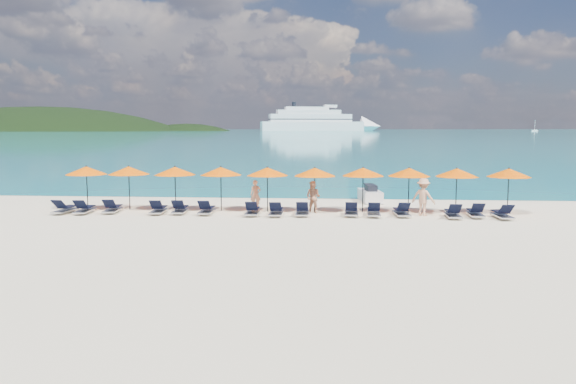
{
  "coord_description": "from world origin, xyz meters",
  "views": [
    {
      "loc": [
        2.02,
        -22.97,
        4.23
      ],
      "look_at": [
        0.0,
        3.0,
        1.2
      ],
      "focal_mm": 35.0,
      "sensor_mm": 36.0,
      "label": 1
    }
  ],
  "objects": [
    {
      "name": "headland_main",
      "position": [
        -300.0,
        540.0,
        -38.0
      ],
      "size": [
        374.0,
        242.0,
        126.5
      ],
      "color": "black",
      "rests_on": "ground"
    },
    {
      "name": "lounger_14",
      "position": [
        9.92,
        3.36,
        0.24
      ],
      "size": [
        0.7,
        1.73,
        0.66
      ],
      "rotation": [
        0.0,
        0.0,
        0.05
      ],
      "color": "silver",
      "rests_on": "ground"
    },
    {
      "name": "lounger_7",
      "position": [
        -0.6,
        3.38,
        0.24
      ],
      "size": [
        0.65,
        1.71,
        0.66
      ],
      "rotation": [
        0.0,
        0.0,
        0.02
      ],
      "color": "silver",
      "rests_on": "ground"
    },
    {
      "name": "umbrella_7",
      "position": [
        5.83,
        4.87,
        2.02
      ],
      "size": [
        2.1,
        2.1,
        2.28
      ],
      "color": "black",
      "rests_on": "ground"
    },
    {
      "name": "umbrella_6",
      "position": [
        3.58,
        4.88,
        2.02
      ],
      "size": [
        2.1,
        2.1,
        2.28
      ],
      "color": "black",
      "rests_on": "ground"
    },
    {
      "name": "lounger_12",
      "position": [
        7.68,
        3.38,
        0.24
      ],
      "size": [
        0.69,
        1.72,
        0.66
      ],
      "rotation": [
        0.0,
        0.0,
        -0.04
      ],
      "color": "silver",
      "rests_on": "ground"
    },
    {
      "name": "umbrella_1",
      "position": [
        -8.3,
        4.85,
        2.02
      ],
      "size": [
        2.1,
        2.1,
        2.28
      ],
      "color": "black",
      "rests_on": "ground"
    },
    {
      "name": "umbrella_4",
      "position": [
        -1.17,
        4.73,
        2.02
      ],
      "size": [
        2.1,
        2.1,
        2.28
      ],
      "color": "black",
      "rests_on": "ground"
    },
    {
      "name": "lounger_0",
      "position": [
        -11.02,
        3.36,
        0.24
      ],
      "size": [
        0.74,
        1.74,
        0.66
      ],
      "rotation": [
        0.0,
        0.0,
        -0.07
      ],
      "color": "silver",
      "rests_on": "ground"
    },
    {
      "name": "umbrella_8",
      "position": [
        8.11,
        4.79,
        2.02
      ],
      "size": [
        2.1,
        2.1,
        2.28
      ],
      "color": "black",
      "rests_on": "ground"
    },
    {
      "name": "lounger_5",
      "position": [
        -4.03,
        3.63,
        0.24
      ],
      "size": [
        0.65,
        1.71,
        0.66
      ],
      "rotation": [
        0.0,
        0.0,
        0.02
      ],
      "color": "silver",
      "rests_on": "ground"
    },
    {
      "name": "umbrella_2",
      "position": [
        -5.87,
        4.74,
        2.02
      ],
      "size": [
        2.1,
        2.1,
        2.28
      ],
      "color": "black",
      "rests_on": "ground"
    },
    {
      "name": "lounger_11",
      "position": [
        5.36,
        3.72,
        0.24
      ],
      "size": [
        0.72,
        1.74,
        0.66
      ],
      "rotation": [
        0.0,
        0.0,
        0.06
      ],
      "color": "silver",
      "rests_on": "ground"
    },
    {
      "name": "lounger_10",
      "position": [
        4.04,
        3.61,
        0.24
      ],
      "size": [
        0.69,
        1.73,
        0.66
      ],
      "rotation": [
        0.0,
        0.0,
        -0.04
      ],
      "color": "silver",
      "rests_on": "ground"
    },
    {
      "name": "lounger_2",
      "position": [
        -8.77,
        3.72,
        0.24
      ],
      "size": [
        0.78,
        1.75,
        0.66
      ],
      "rotation": [
        0.0,
        0.0,
        0.1
      ],
      "color": "silver",
      "rests_on": "ground"
    },
    {
      "name": "lounger_8",
      "position": [
        0.65,
        3.53,
        0.24
      ],
      "size": [
        0.66,
        1.72,
        0.66
      ],
      "rotation": [
        0.0,
        0.0,
        0.03
      ],
      "color": "silver",
      "rests_on": "ground"
    },
    {
      "name": "beachgoer_a",
      "position": [
        -1.86,
        5.44,
        0.76
      ],
      "size": [
        0.62,
        0.48,
        1.51
      ],
      "primitive_type": "imported",
      "rotation": [
        0.0,
        0.0,
        0.23
      ],
      "color": "tan",
      "rests_on": "ground"
    },
    {
      "name": "headland_small",
      "position": [
        -150.0,
        560.0,
        -35.0
      ],
      "size": [
        162.0,
        126.0,
        85.5
      ],
      "color": "black",
      "rests_on": "ground"
    },
    {
      "name": "sea",
      "position": [
        0.0,
        660.0,
        0.01
      ],
      "size": [
        1600.0,
        1300.0,
        0.01
      ],
      "primitive_type": "cube",
      "color": "#1FA9B2",
      "rests_on": "ground"
    },
    {
      "name": "lounger_13",
      "position": [
        8.79,
        3.71,
        0.24
      ],
      "size": [
        0.7,
        1.73,
        0.66
      ],
      "rotation": [
        0.0,
        0.0,
        -0.05
      ],
      "color": "silver",
      "rests_on": "ground"
    },
    {
      "name": "lounger_9",
      "position": [
        2.98,
        3.68,
        0.24
      ],
      "size": [
        0.68,
        1.72,
        0.66
      ],
      "rotation": [
        0.0,
        0.0,
        -0.04
      ],
      "color": "silver",
      "rests_on": "ground"
    },
    {
      "name": "lounger_3",
      "position": [
        -6.4,
        3.58,
        0.24
      ],
      "size": [
        0.75,
        1.74,
        0.66
      ],
      "rotation": [
        0.0,
        0.0,
        0.08
      ],
      "color": "silver",
      "rests_on": "ground"
    },
    {
      "name": "beachgoer_b",
      "position": [
        1.14,
        4.4,
        0.79
      ],
      "size": [
        0.89,
        0.73,
        1.58
      ],
      "primitive_type": "imported",
      "rotation": [
        0.0,
        0.0,
        -0.45
      ],
      "color": "tan",
      "rests_on": "ground"
    },
    {
      "name": "umbrella_3",
      "position": [
        -3.53,
        4.81,
        2.02
      ],
      "size": [
        2.1,
        2.1,
        2.28
      ],
      "color": "black",
      "rests_on": "ground"
    },
    {
      "name": "lounger_1",
      "position": [
        -10.05,
        3.38,
        0.24
      ],
      "size": [
        0.74,
        1.74,
        0.66
      ],
      "rotation": [
        0.0,
        0.0,
        0.07
      ],
      "color": "silver",
      "rests_on": "ground"
    },
    {
      "name": "jetski",
      "position": [
        4.23,
        8.98,
        0.4
      ],
      "size": [
        1.33,
        2.8,
        0.96
      ],
      "rotation": [
        0.0,
        0.0,
        0.12
      ],
      "color": "white",
      "rests_on": "ground"
    },
    {
      "name": "umbrella_0",
      "position": [
        -10.44,
        4.65,
        2.02
      ],
      "size": [
        2.1,
        2.1,
        2.28
      ],
      "color": "black",
      "rests_on": "ground"
    },
    {
      "name": "lounger_6",
      "position": [
        -1.74,
        3.45,
        0.24
      ],
      "size": [
        0.68,
        1.72,
        0.66
      ],
      "rotation": [
        0.0,
        0.0,
        0.03
      ],
      "color": "silver",
      "rests_on": "ground"
    },
    {
      "name": "cruise_ship",
      "position": [
        -7.43,
        564.55,
        9.21
      ],
      "size": [
        128.28,
        50.5,
        35.41
      ],
      "rotation": [
        0.0,
        0.0,
        0.25
      ],
      "color": "white",
      "rests_on": "ground"
    },
    {
      "name": "umbrella_5",
      "position": [
        1.2,
        4.65,
        2.02
      ],
      "size": [
        2.1,
        2.1,
        2.28
      ],
      "color": "black",
      "rests_on": "ground"
    },
    {
      "name": "beachgoer_c",
      "position": [
        6.4,
        3.98,
        0.9
      ],
      "size": [
        1.28,
        1.07,
        1.81
      ],
      "primitive_type": "imported",
      "rotation": [
        0.0,
        0.0,
        2.59
      ],
      "color": "tan",
      "rests_on": "ground"
    },
    {
      "name": "sailboat_near",
      "position": [
        190.15,
        517.61,
        1.08
      ],
      "size": [
        5.72,
        1.91,
        10.49
      ],
      "color": "white",
      "rests_on": "ground"
    },
    {
      "name": "umbrella_9",
      "position": [
        10.6,
        4.85,
        2.02
      ],
      "size": [
        2.1,
        2.1,
        2.28
      ],
      "color": "black",
      "rests_on": "ground"
    },
    {
      "name": "lounger_4",
      "position": [
        -5.36,
        3.71,
        0.24
      ],
      "size": [
        0.76,
        1.74,
        0.66
      ],
      "rotation": [
        0.0,
        0.0,
        0.08
      ],
      "color": "silver",
      "rests_on": "ground"
    },
    {
      "name": "ground",
      "position": [
        0.0,
        0.0,
        0.0
      ],
      "size": [
        1400.0,
        1400.0,
        0.0
      ],
      "primitive_type": "plane",
      "color": "beige"
    }
  ]
}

